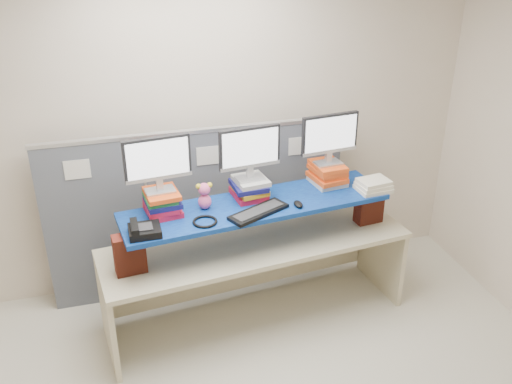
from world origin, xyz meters
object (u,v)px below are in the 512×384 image
object	(u,v)px
monitor_left	(158,161)
desk_phone	(143,230)
desk	(256,257)
monitor_right	(330,136)
monitor_center	(250,150)
blue_board	(256,206)
keyboard	(258,212)

from	to	relation	value
monitor_left	desk_phone	distance (m)	0.50
desk	monitor_right	xyz separation A→B (m)	(0.66, 0.19, 0.91)
monitor_center	monitor_right	xyz separation A→B (m)	(0.68, 0.08, 0.02)
blue_board	monitor_center	size ratio (longest dim) A/B	4.29
blue_board	desk_phone	size ratio (longest dim) A/B	9.40
blue_board	desk	bearing A→B (deg)	110.28
blue_board	monitor_center	xyz separation A→B (m)	(-0.02, 0.12, 0.42)
blue_board	keyboard	xyz separation A→B (m)	(-0.03, -0.16, 0.03)
monitor_center	desk_phone	bearing A→B (deg)	-164.04
monitor_right	monitor_left	bearing A→B (deg)	-180.00
desk	blue_board	bearing A→B (deg)	-69.72
monitor_center	monitor_left	bearing A→B (deg)	-180.00
desk	desk_phone	xyz separation A→B (m)	(-0.88, -0.24, 0.53)
blue_board	keyboard	bearing A→B (deg)	-105.34
desk	monitor_left	xyz separation A→B (m)	(-0.72, 0.04, 0.92)
monitor_right	keyboard	world-z (taller)	monitor_right
desk_phone	blue_board	bearing A→B (deg)	14.86
keyboard	desk_phone	distance (m)	0.86
desk_phone	monitor_center	bearing A→B (deg)	22.09
desk	monitor_center	xyz separation A→B (m)	(-0.02, 0.12, 0.89)
blue_board	monitor_right	size ratio (longest dim) A/B	4.29
monitor_left	keyboard	size ratio (longest dim) A/B	0.97
blue_board	monitor_center	world-z (taller)	monitor_center
desk	keyboard	distance (m)	0.53
monitor_right	desk	bearing A→B (deg)	-170.15
monitor_left	desk_phone	bearing A→B (deg)	-126.62
monitor_left	keyboard	world-z (taller)	monitor_left
blue_board	monitor_left	xyz separation A→B (m)	(-0.72, 0.04, 0.44)
monitor_left	monitor_right	distance (m)	1.39
monitor_right	desk_phone	bearing A→B (deg)	-170.79
desk	keyboard	world-z (taller)	keyboard
desk	blue_board	size ratio (longest dim) A/B	1.21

